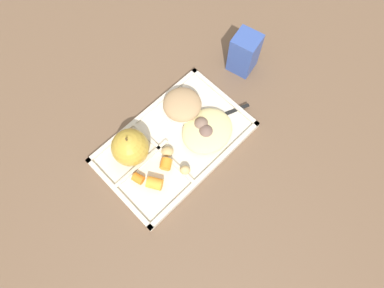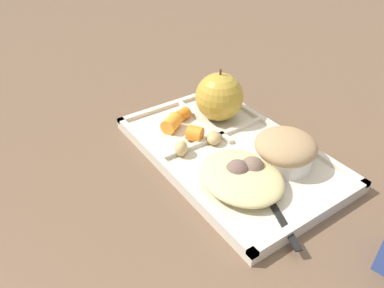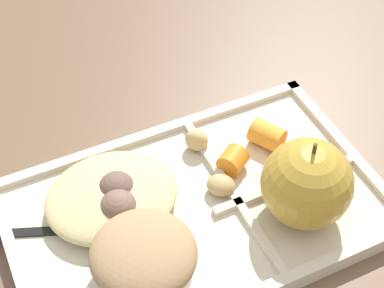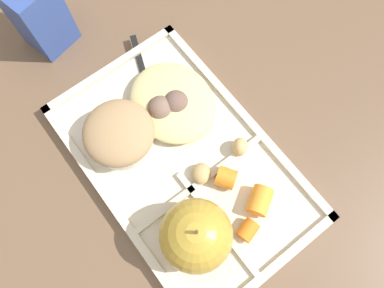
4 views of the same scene
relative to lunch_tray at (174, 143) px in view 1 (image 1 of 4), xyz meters
name	(u,v)px [view 1 (image 1 of 4)]	position (x,y,z in m)	size (l,w,h in m)	color
ground	(175,144)	(0.00, 0.00, -0.01)	(6.00, 6.00, 0.00)	brown
lunch_tray	(174,143)	(0.00, 0.00, 0.00)	(0.36, 0.22, 0.02)	beige
green_apple	(130,147)	(-0.09, 0.05, 0.05)	(0.08, 0.08, 0.09)	#B79333
bran_muffin	(182,106)	(0.07, 0.05, 0.03)	(0.09, 0.09, 0.05)	silver
carrot_slice_near_corner	(155,183)	(-0.10, -0.04, 0.02)	(0.03, 0.03, 0.03)	orange
carrot_slice_diagonal	(166,164)	(-0.05, -0.03, 0.02)	(0.03, 0.03, 0.02)	orange
carrot_slice_back	(138,179)	(-0.12, -0.01, 0.02)	(0.02, 0.02, 0.02)	orange
potato_chunk_browned	(167,151)	(-0.03, -0.01, 0.01)	(0.02, 0.03, 0.02)	tan
potato_chunk_wedge	(185,170)	(-0.03, -0.07, 0.02)	(0.02, 0.02, 0.03)	tan
egg_noodle_pile	(207,131)	(0.07, -0.04, 0.02)	(0.13, 0.11, 0.03)	#D6C684
meatball_front	(206,132)	(0.07, -0.04, 0.02)	(0.04, 0.04, 0.04)	brown
meatball_side	(201,125)	(0.07, -0.02, 0.02)	(0.04, 0.04, 0.04)	#755B4C
plastic_fork	(215,118)	(0.12, -0.02, 0.01)	(0.15, 0.07, 0.00)	black
milk_carton	(244,53)	(0.28, 0.04, 0.05)	(0.06, 0.06, 0.11)	#334C99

